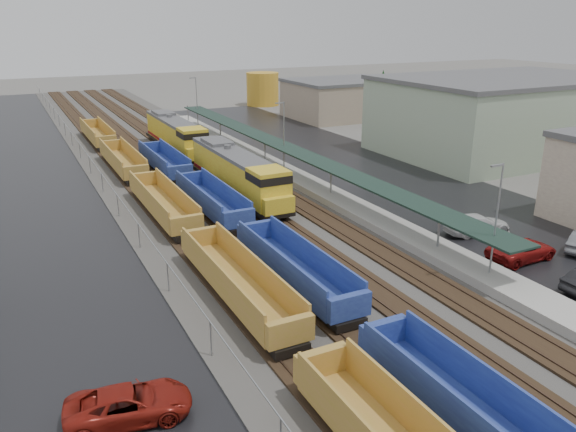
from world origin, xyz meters
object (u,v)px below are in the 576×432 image
(well_string_yellow, at_px, (193,236))
(parked_car_west_c, at_px, (129,404))
(locomotive_trail, at_px, (176,135))
(well_string_blue, at_px, (295,269))
(parked_car_east_c, at_px, (477,224))
(locomotive_lead, at_px, (238,173))
(parked_car_east_b, at_px, (522,250))
(storage_tank, at_px, (263,89))

(well_string_yellow, height_order, parked_car_west_c, well_string_yellow)
(locomotive_trail, distance_m, well_string_blue, 40.65)
(well_string_yellow, xyz_separation_m, parked_car_east_c, (21.27, -6.83, -0.39))
(locomotive_lead, bearing_deg, locomotive_trail, 90.00)
(parked_car_east_b, bearing_deg, storage_tank, -12.50)
(well_string_blue, xyz_separation_m, parked_car_east_b, (16.32, -3.61, -0.43))
(parked_car_west_c, height_order, parked_car_east_c, parked_car_east_c)
(parked_car_west_c, distance_m, parked_car_east_b, 28.89)
(locomotive_trail, distance_m, parked_car_east_b, 45.77)
(parked_car_east_c, bearing_deg, locomotive_lead, 46.43)
(locomotive_lead, height_order, storage_tank, storage_tank)
(locomotive_lead, height_order, well_string_yellow, locomotive_lead)
(locomotive_trail, height_order, storage_tank, storage_tank)
(locomotive_lead, height_order, parked_car_west_c, locomotive_lead)
(well_string_yellow, xyz_separation_m, well_string_blue, (4.00, -8.51, -0.00))
(storage_tank, bearing_deg, locomotive_lead, -116.52)
(well_string_blue, xyz_separation_m, parked_car_west_c, (-12.21, -8.17, -0.43))
(locomotive_trail, distance_m, well_string_yellow, 32.94)
(locomotive_trail, bearing_deg, well_string_yellow, -104.07)
(storage_tank, bearing_deg, well_string_yellow, -118.27)
(storage_tank, xyz_separation_m, parked_car_west_c, (-43.63, -82.56, -2.44))
(storage_tank, relative_size, parked_car_west_c, 1.20)
(well_string_yellow, xyz_separation_m, parked_car_east_b, (20.32, -12.12, -0.43))
(storage_tank, height_order, parked_car_east_b, storage_tank)
(locomotive_trail, bearing_deg, well_string_blue, -95.65)
(locomotive_lead, relative_size, parked_car_east_c, 3.64)
(well_string_blue, xyz_separation_m, storage_tank, (31.42, 74.39, 2.01))
(well_string_yellow, relative_size, well_string_blue, 1.31)
(well_string_yellow, bearing_deg, locomotive_lead, 53.79)
(locomotive_lead, xyz_separation_m, well_string_blue, (-4.00, -19.43, -1.20))
(parked_car_west_c, relative_size, parked_car_east_b, 0.99)
(parked_car_west_c, bearing_deg, locomotive_lead, -21.21)
(well_string_blue, bearing_deg, locomotive_trail, 84.35)
(storage_tank, xyz_separation_m, parked_car_east_b, (-15.10, -78.00, -2.44))
(locomotive_trail, xyz_separation_m, parked_car_east_c, (13.27, -38.76, -1.59))
(parked_car_east_b, bearing_deg, parked_car_east_c, -11.69)
(parked_car_west_c, distance_m, parked_car_east_c, 31.08)
(locomotive_trail, distance_m, parked_car_west_c, 51.26)
(parked_car_east_b, bearing_deg, well_string_blue, 75.99)
(locomotive_lead, relative_size, storage_tank, 3.08)
(parked_car_west_c, xyz_separation_m, parked_car_east_b, (28.53, 4.56, 0.00))
(locomotive_trail, relative_size, parked_car_east_b, 3.67)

